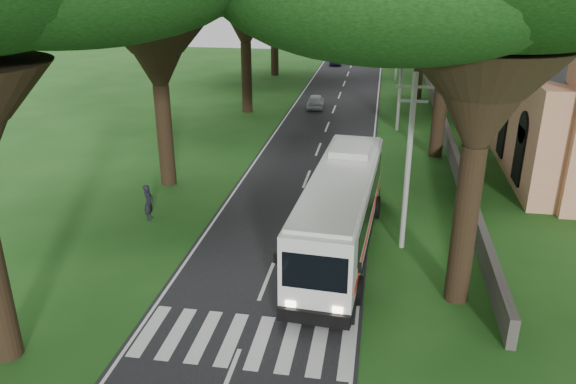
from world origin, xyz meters
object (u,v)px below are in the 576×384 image
(pedestrian, at_px, (149,202))
(distant_car_c, at_px, (367,56))
(pole_mid, at_px, (401,77))
(distant_car_a, at_px, (316,101))
(distant_car_b, at_px, (335,59))
(pole_near, at_px, (408,161))
(coach_bus, at_px, (341,209))
(pole_far, at_px, (398,43))

(pedestrian, bearing_deg, distant_car_c, -11.55)
(pole_mid, bearing_deg, distant_car_c, 96.13)
(distant_car_a, height_order, distant_car_b, distant_car_b)
(distant_car_a, relative_size, pedestrian, 1.96)
(pole_near, bearing_deg, coach_bus, -166.06)
(pole_far, xyz_separation_m, coach_bus, (-2.80, -40.69, -2.19))
(pole_far, bearing_deg, distant_car_c, 104.12)
(pole_near, distance_m, pedestrian, 13.04)
(pole_mid, height_order, pole_far, same)
(pole_near, xyz_separation_m, distant_car_c, (-3.75, 54.90, -3.56))
(pole_far, relative_size, distant_car_a, 2.18)
(pole_near, relative_size, distant_car_c, 1.95)
(pole_near, distance_m, coach_bus, 3.62)
(distant_car_a, bearing_deg, pedestrian, 74.18)
(pedestrian, bearing_deg, coach_bus, -101.80)
(distant_car_c, bearing_deg, distant_car_a, 82.97)
(pole_near, xyz_separation_m, pedestrian, (-12.59, 0.96, -3.24))
(pole_far, distance_m, coach_bus, 40.85)
(pole_far, relative_size, pedestrian, 4.27)
(pole_far, xyz_separation_m, pedestrian, (-12.59, -39.04, -3.24))
(distant_car_c, distance_m, pedestrian, 54.66)
(pole_near, relative_size, pole_mid, 1.00)
(pedestrian, bearing_deg, pole_near, -96.58)
(pole_near, xyz_separation_m, distant_car_a, (-7.21, 26.29, -3.52))
(pole_mid, relative_size, distant_car_a, 2.18)
(distant_car_a, relative_size, distant_car_b, 0.90)
(coach_bus, bearing_deg, pole_mid, 85.85)
(distant_car_b, distance_m, distant_car_c, 5.67)
(pole_far, height_order, pedestrian, pole_far)
(pole_far, bearing_deg, pole_near, -90.00)
(coach_bus, bearing_deg, pole_near, 17.48)
(pole_mid, distance_m, distant_car_a, 10.20)
(distant_car_a, bearing_deg, distant_car_c, -100.75)
(coach_bus, bearing_deg, distant_car_a, 102.84)
(distant_car_b, xyz_separation_m, distant_car_c, (3.94, 4.07, -0.08))
(pole_far, bearing_deg, distant_car_b, 125.39)
(pole_mid, xyz_separation_m, pole_far, (0.00, 20.00, 0.00))
(coach_bus, height_order, pedestrian, coach_bus)
(pole_mid, xyz_separation_m, distant_car_b, (-7.69, 30.83, -3.47))
(pole_near, distance_m, pole_far, 40.00)
(pole_far, distance_m, distant_car_b, 13.73)
(coach_bus, distance_m, distant_car_c, 55.61)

